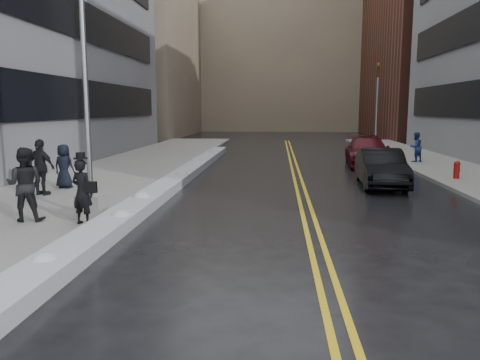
% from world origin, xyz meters
% --- Properties ---
extents(ground, '(160.00, 160.00, 0.00)m').
position_xyz_m(ground, '(0.00, 0.00, 0.00)').
color(ground, black).
rests_on(ground, ground).
extents(sidewalk_west, '(5.50, 50.00, 0.15)m').
position_xyz_m(sidewalk_west, '(-5.75, 10.00, 0.07)').
color(sidewalk_west, gray).
rests_on(sidewalk_west, ground).
extents(lane_line_left, '(0.12, 50.00, 0.01)m').
position_xyz_m(lane_line_left, '(2.35, 10.00, 0.00)').
color(lane_line_left, gold).
rests_on(lane_line_left, ground).
extents(lane_line_right, '(0.12, 50.00, 0.01)m').
position_xyz_m(lane_line_right, '(2.65, 10.00, 0.00)').
color(lane_line_right, gold).
rests_on(lane_line_right, ground).
extents(snow_ridge, '(0.90, 30.00, 0.34)m').
position_xyz_m(snow_ridge, '(-2.45, 8.00, 0.17)').
color(snow_ridge, '#B8BAC1').
rests_on(snow_ridge, ground).
extents(building_west_far, '(14.00, 22.00, 18.00)m').
position_xyz_m(building_west_far, '(-15.50, 44.00, 9.00)').
color(building_west_far, gray).
rests_on(building_west_far, ground).
extents(building_east_far, '(14.00, 20.00, 28.00)m').
position_xyz_m(building_east_far, '(19.00, 42.00, 14.00)').
color(building_east_far, '#562D21').
rests_on(building_east_far, ground).
extents(building_far, '(36.00, 16.00, 22.00)m').
position_xyz_m(building_far, '(2.00, 60.00, 11.00)').
color(building_far, gray).
rests_on(building_far, ground).
extents(lamppost, '(0.65, 0.65, 7.62)m').
position_xyz_m(lamppost, '(-3.30, 2.00, 2.53)').
color(lamppost, gray).
rests_on(lamppost, sidewalk_west).
extents(fire_hydrant, '(0.26, 0.26, 0.73)m').
position_xyz_m(fire_hydrant, '(9.00, 10.00, 0.55)').
color(fire_hydrant, maroon).
rests_on(fire_hydrant, sidewalk_east).
extents(traffic_signal, '(0.16, 0.20, 6.00)m').
position_xyz_m(traffic_signal, '(8.50, 24.00, 3.40)').
color(traffic_signal, gray).
rests_on(traffic_signal, sidewalk_east).
extents(pedestrian_fedora, '(0.69, 0.56, 1.64)m').
position_xyz_m(pedestrian_fedora, '(-3.20, 1.24, 0.97)').
color(pedestrian_fedora, black).
rests_on(pedestrian_fedora, sidewalk_west).
extents(pedestrian_b, '(1.01, 0.84, 1.89)m').
position_xyz_m(pedestrian_b, '(-4.80, 1.48, 1.10)').
color(pedestrian_b, black).
rests_on(pedestrian_b, sidewalk_west).
extents(pedestrian_c, '(0.85, 0.62, 1.59)m').
position_xyz_m(pedestrian_c, '(-6.10, 6.44, 0.95)').
color(pedestrian_c, black).
rests_on(pedestrian_c, sidewalk_west).
extents(pedestrian_d, '(1.18, 0.76, 1.87)m').
position_xyz_m(pedestrian_d, '(-6.21, 5.01, 1.08)').
color(pedestrian_d, black).
rests_on(pedestrian_d, sidewalk_west).
extents(pedestrian_east, '(0.98, 0.92, 1.61)m').
position_xyz_m(pedestrian_east, '(9.08, 16.19, 0.95)').
color(pedestrian_east, navy).
rests_on(pedestrian_east, sidewalk_east).
extents(car_black, '(1.79, 4.53, 1.47)m').
position_xyz_m(car_black, '(5.63, 8.60, 0.73)').
color(car_black, black).
rests_on(car_black, ground).
extents(car_maroon, '(2.57, 5.42, 1.53)m').
position_xyz_m(car_maroon, '(6.39, 15.56, 0.76)').
color(car_maroon, '#480B15').
rests_on(car_maroon, ground).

